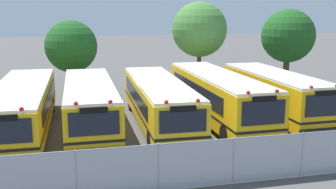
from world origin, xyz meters
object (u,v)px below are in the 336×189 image
Objects in this scene: tree_2 at (198,29)px; tree_3 at (289,36)px; school_bus_3 at (217,96)px; school_bus_2 at (158,101)px; school_bus_1 at (90,104)px; tree_1 at (70,46)px; school_bus_4 at (274,93)px; school_bus_0 at (23,106)px.

tree_2 is 1.09× the size of tree_3.
school_bus_2 is at bearing -1.61° from school_bus_3.
school_bus_1 is 1.90× the size of tree_1.
school_bus_3 is (6.88, -0.02, 0.09)m from school_bus_1.
school_bus_1 is at bearing -153.05° from tree_3.
school_bus_4 is (10.34, 0.02, 0.06)m from school_bus_1.
tree_1 reaches higher than school_bus_0.
school_bus_1 is at bearing 1.94° from school_bus_2.
school_bus_3 is at bearing -100.37° from tree_2.
tree_1 is (2.43, 8.57, 2.26)m from school_bus_0.
tree_3 is (7.17, -0.56, -0.63)m from tree_2.
school_bus_3 is at bearing -179.77° from school_bus_1.
school_bus_0 is at bearing -145.38° from tree_2.
school_bus_4 reaches higher than school_bus_0.
school_bus_1 is at bearing -0.88° from school_bus_3.
school_bus_0 is at bearing -3.09° from school_bus_3.
school_bus_4 is 1.77× the size of tree_1.
tree_3 reaches higher than school_bus_3.
school_bus_3 reaches higher than school_bus_2.
tree_2 is (9.30, -0.48, 1.13)m from tree_1.
school_bus_1 is 1.08× the size of school_bus_4.
school_bus_3 is 1.78× the size of tree_3.
school_bus_1 is 17.72m from tree_3.
school_bus_3 is at bearing -179.46° from school_bus_2.
tree_1 is 0.87× the size of tree_3.
school_bus_4 is 14.50m from tree_1.
school_bus_4 is at bearing 179.12° from school_bus_0.
tree_2 reaches higher than school_bus_3.
tree_1 is at bearing -50.00° from school_bus_3.
school_bus_1 is 6.88m from school_bus_3.
school_bus_0 is 1.12× the size of school_bus_1.
school_bus_2 is at bearing -146.66° from tree_3.
tree_2 is (4.84, 8.46, 3.38)m from school_bus_2.
school_bus_3 is 12.10m from tree_3.
school_bus_3 reaches higher than school_bus_0.
school_bus_2 is 1.79× the size of tree_3.
tree_3 is (12.01, 7.90, 2.76)m from school_bus_2.
school_bus_0 is 20.53m from tree_3.
school_bus_0 is at bearing -158.26° from tree_3.
tree_3 is (8.73, 7.95, 2.64)m from school_bus_3.
school_bus_1 reaches higher than school_bus_0.
tree_2 is at bearing -118.35° from school_bus_2.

